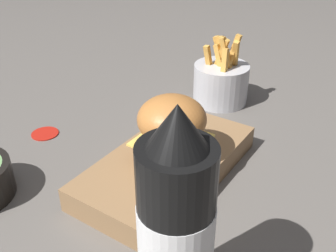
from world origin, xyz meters
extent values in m
plane|color=#5B5651|center=(0.00, 0.00, 0.00)|extent=(6.00, 6.00, 0.00)
cube|color=olive|center=(-0.02, 0.01, 0.02)|extent=(0.29, 0.15, 0.04)
cylinder|color=#AD6B33|center=(-0.02, 0.01, 0.04)|extent=(0.10, 0.10, 0.02)
cylinder|color=#4C3323|center=(-0.02, 0.01, 0.06)|extent=(0.09, 0.09, 0.01)
cube|color=#EAC656|center=(-0.02, 0.01, 0.07)|extent=(0.09, 0.09, 0.00)
ellipsoid|color=#AD6B33|center=(-0.02, 0.01, 0.10)|extent=(0.10, 0.10, 0.07)
cylinder|color=black|center=(0.16, 0.14, 0.10)|extent=(0.07, 0.07, 0.20)
cylinder|color=silver|center=(0.16, 0.14, 0.09)|extent=(0.07, 0.07, 0.08)
cone|color=black|center=(0.16, 0.14, 0.22)|extent=(0.05, 0.05, 0.04)
cylinder|color=#B7B7BC|center=(-0.29, -0.04, 0.04)|extent=(0.11, 0.11, 0.08)
cube|color=gold|center=(-0.31, -0.02, 0.09)|extent=(0.04, 0.02, 0.09)
cube|color=gold|center=(-0.29, -0.05, 0.09)|extent=(0.01, 0.03, 0.07)
cube|color=gold|center=(-0.29, -0.03, 0.09)|extent=(0.02, 0.03, 0.09)
cube|color=gold|center=(-0.29, -0.05, 0.09)|extent=(0.02, 0.04, 0.09)
cube|color=gold|center=(-0.27, -0.03, 0.09)|extent=(0.02, 0.01, 0.08)
cube|color=gold|center=(-0.30, -0.05, 0.09)|extent=(0.01, 0.03, 0.09)
cube|color=gold|center=(-0.30, -0.03, 0.10)|extent=(0.02, 0.03, 0.10)
cube|color=gold|center=(-0.28, -0.07, 0.08)|extent=(0.02, 0.02, 0.07)
cube|color=gold|center=(-0.31, -0.05, 0.09)|extent=(0.02, 0.04, 0.09)
cylinder|color=#B21E14|center=(0.00, -0.24, 0.00)|extent=(0.05, 0.05, 0.00)
camera|label=1|loc=(0.38, 0.27, 0.37)|focal=42.00mm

